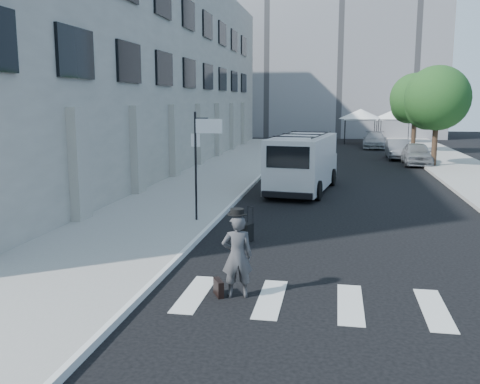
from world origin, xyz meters
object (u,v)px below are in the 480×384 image
at_px(briefcase, 219,288).
at_px(parked_car_c, 375,140).
at_px(parked_car_b, 398,149).
at_px(businessman, 237,256).
at_px(cargo_van, 303,163).
at_px(parked_car_a, 417,154).
at_px(suitcase, 247,232).

distance_m(briefcase, parked_car_c, 36.46).
distance_m(parked_car_b, parked_car_c, 8.31).
xyz_separation_m(businessman, briefcase, (-0.39, 0.00, -0.70)).
relative_size(cargo_van, parked_car_b, 1.67).
bearing_deg(briefcase, parked_car_c, 54.25).
height_order(parked_car_b, parked_car_c, parked_car_c).
bearing_deg(briefcase, parked_car_b, 49.77).
height_order(briefcase, parked_car_c, parked_car_c).
bearing_deg(parked_car_b, briefcase, -102.49).
relative_size(briefcase, cargo_van, 0.07).
distance_m(parked_car_a, parked_car_c, 11.87).
relative_size(parked_car_a, parked_car_c, 0.90).
height_order(briefcase, parked_car_a, parked_car_a).
distance_m(suitcase, parked_car_b, 24.36).
height_order(parked_car_a, parked_car_b, parked_car_a).
xyz_separation_m(cargo_van, parked_car_a, (6.39, 10.90, -0.56)).
xyz_separation_m(businessman, cargo_van, (0.51, 13.41, 0.39)).
relative_size(businessman, parked_car_a, 0.42).
bearing_deg(suitcase, cargo_van, 104.98).
bearing_deg(parked_car_b, suitcase, -105.09).
relative_size(parked_car_a, parked_car_b, 1.03).
bearing_deg(businessman, parked_car_b, -117.24).
xyz_separation_m(parked_car_a, parked_car_b, (-0.78, 3.49, -0.04)).
distance_m(cargo_van, parked_car_b, 15.45).
bearing_deg(businessman, cargo_van, -107.01).
relative_size(briefcase, parked_car_a, 0.11).
bearing_deg(parked_car_a, suitcase, -108.80).
xyz_separation_m(briefcase, suitcase, (-0.11, 4.35, 0.10)).
bearing_deg(briefcase, parked_car_a, 46.25).
bearing_deg(parked_car_c, parked_car_a, -77.82).
bearing_deg(cargo_van, parked_car_b, 76.46).
height_order(suitcase, cargo_van, cargo_van).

